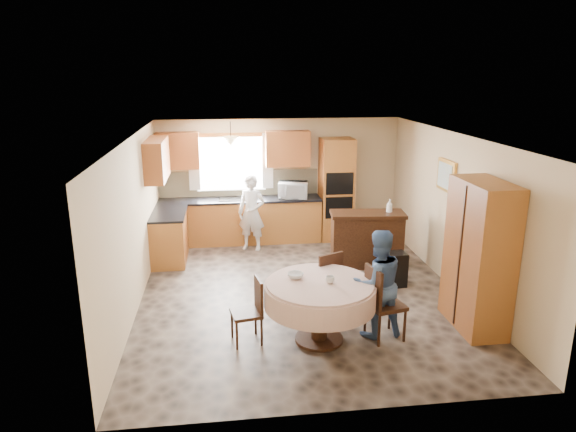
# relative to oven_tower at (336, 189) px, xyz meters

# --- Properties ---
(floor) EXTENTS (5.00, 6.00, 0.01)m
(floor) POSITION_rel_oven_tower_xyz_m (-1.15, -2.69, -1.06)
(floor) COLOR brown
(floor) RESTS_ON ground
(ceiling) EXTENTS (5.00, 6.00, 0.01)m
(ceiling) POSITION_rel_oven_tower_xyz_m (-1.15, -2.69, 1.44)
(ceiling) COLOR white
(ceiling) RESTS_ON wall_back
(wall_back) EXTENTS (5.00, 0.02, 2.50)m
(wall_back) POSITION_rel_oven_tower_xyz_m (-1.15, 0.31, 0.19)
(wall_back) COLOR tan
(wall_back) RESTS_ON floor
(wall_front) EXTENTS (5.00, 0.02, 2.50)m
(wall_front) POSITION_rel_oven_tower_xyz_m (-1.15, -5.69, 0.19)
(wall_front) COLOR tan
(wall_front) RESTS_ON floor
(wall_left) EXTENTS (0.02, 6.00, 2.50)m
(wall_left) POSITION_rel_oven_tower_xyz_m (-3.65, -2.69, 0.19)
(wall_left) COLOR tan
(wall_left) RESTS_ON floor
(wall_right) EXTENTS (0.02, 6.00, 2.50)m
(wall_right) POSITION_rel_oven_tower_xyz_m (1.35, -2.69, 0.19)
(wall_right) COLOR tan
(wall_right) RESTS_ON floor
(window) EXTENTS (1.40, 0.03, 1.10)m
(window) POSITION_rel_oven_tower_xyz_m (-2.15, 0.29, 0.54)
(window) COLOR white
(window) RESTS_ON wall_back
(curtain_left) EXTENTS (0.22, 0.02, 1.15)m
(curtain_left) POSITION_rel_oven_tower_xyz_m (-2.90, 0.24, 0.59)
(curtain_left) COLOR white
(curtain_left) RESTS_ON wall_back
(curtain_right) EXTENTS (0.22, 0.02, 1.15)m
(curtain_right) POSITION_rel_oven_tower_xyz_m (-1.40, 0.24, 0.59)
(curtain_right) COLOR white
(curtain_right) RESTS_ON wall_back
(base_cab_back) EXTENTS (3.30, 0.60, 0.88)m
(base_cab_back) POSITION_rel_oven_tower_xyz_m (-2.00, 0.01, -0.62)
(base_cab_back) COLOR orange
(base_cab_back) RESTS_ON floor
(counter_back) EXTENTS (3.30, 0.64, 0.04)m
(counter_back) POSITION_rel_oven_tower_xyz_m (-2.00, 0.01, -0.16)
(counter_back) COLOR black
(counter_back) RESTS_ON base_cab_back
(base_cab_left) EXTENTS (0.60, 1.20, 0.88)m
(base_cab_left) POSITION_rel_oven_tower_xyz_m (-3.35, -0.89, -0.62)
(base_cab_left) COLOR orange
(base_cab_left) RESTS_ON floor
(counter_left) EXTENTS (0.64, 1.20, 0.04)m
(counter_left) POSITION_rel_oven_tower_xyz_m (-3.35, -0.89, -0.16)
(counter_left) COLOR black
(counter_left) RESTS_ON base_cab_left
(backsplash) EXTENTS (3.30, 0.02, 0.55)m
(backsplash) POSITION_rel_oven_tower_xyz_m (-2.00, 0.30, 0.12)
(backsplash) COLOR #BFB386
(backsplash) RESTS_ON wall_back
(wall_cab_left) EXTENTS (0.85, 0.33, 0.72)m
(wall_cab_left) POSITION_rel_oven_tower_xyz_m (-3.20, 0.15, 0.85)
(wall_cab_left) COLOR #A55629
(wall_cab_left) RESTS_ON wall_back
(wall_cab_right) EXTENTS (0.90, 0.33, 0.72)m
(wall_cab_right) POSITION_rel_oven_tower_xyz_m (-1.00, 0.15, 0.85)
(wall_cab_right) COLOR #A55629
(wall_cab_right) RESTS_ON wall_back
(wall_cab_side) EXTENTS (0.33, 1.20, 0.72)m
(wall_cab_side) POSITION_rel_oven_tower_xyz_m (-3.48, -0.89, 0.85)
(wall_cab_side) COLOR #A55629
(wall_cab_side) RESTS_ON wall_left
(oven_tower) EXTENTS (0.66, 0.62, 2.12)m
(oven_tower) POSITION_rel_oven_tower_xyz_m (0.00, 0.00, 0.00)
(oven_tower) COLOR orange
(oven_tower) RESTS_ON floor
(oven_upper) EXTENTS (0.56, 0.01, 0.45)m
(oven_upper) POSITION_rel_oven_tower_xyz_m (0.00, -0.31, 0.19)
(oven_upper) COLOR black
(oven_upper) RESTS_ON oven_tower
(oven_lower) EXTENTS (0.56, 0.01, 0.45)m
(oven_lower) POSITION_rel_oven_tower_xyz_m (0.00, -0.31, -0.31)
(oven_lower) COLOR black
(oven_lower) RESTS_ON oven_tower
(pendant) EXTENTS (0.36, 0.36, 0.18)m
(pendant) POSITION_rel_oven_tower_xyz_m (-2.15, -0.19, 1.06)
(pendant) COLOR beige
(pendant) RESTS_ON ceiling
(sideboard) EXTENTS (1.37, 0.68, 0.94)m
(sideboard) POSITION_rel_oven_tower_xyz_m (0.22, -1.63, -0.59)
(sideboard) COLOR #3B1F10
(sideboard) RESTS_ON floor
(space_heater) EXTENTS (0.44, 0.32, 0.57)m
(space_heater) POSITION_rel_oven_tower_xyz_m (0.40, -2.59, -0.77)
(space_heater) COLOR black
(space_heater) RESTS_ON floor
(cupboard) EXTENTS (0.54, 1.08, 2.06)m
(cupboard) POSITION_rel_oven_tower_xyz_m (1.07, -4.07, -0.03)
(cupboard) COLOR orange
(cupboard) RESTS_ON floor
(dining_table) EXTENTS (1.44, 1.44, 0.82)m
(dining_table) POSITION_rel_oven_tower_xyz_m (-1.13, -4.20, -0.42)
(dining_table) COLOR #3B1F10
(dining_table) RESTS_ON floor
(chair_left) EXTENTS (0.44, 0.44, 0.87)m
(chair_left) POSITION_rel_oven_tower_xyz_m (-2.01, -4.10, -0.58)
(chair_left) COLOR #3B1F10
(chair_left) RESTS_ON floor
(chair_back) EXTENTS (0.56, 0.56, 0.97)m
(chair_back) POSITION_rel_oven_tower_xyz_m (-0.90, -3.47, -0.52)
(chair_back) COLOR #3B1F10
(chair_back) RESTS_ON floor
(chair_right) EXTENTS (0.52, 0.52, 1.01)m
(chair_right) POSITION_rel_oven_tower_xyz_m (-0.33, -4.25, -0.50)
(chair_right) COLOR #3B1F10
(chair_right) RESTS_ON floor
(framed_picture) EXTENTS (0.06, 0.63, 0.52)m
(framed_picture) POSITION_rel_oven_tower_xyz_m (1.32, -2.31, 0.72)
(framed_picture) COLOR gold
(framed_picture) RESTS_ON wall_right
(microwave) EXTENTS (0.65, 0.50, 0.33)m
(microwave) POSITION_rel_oven_tower_xyz_m (-0.91, -0.04, 0.02)
(microwave) COLOR silver
(microwave) RESTS_ON counter_back
(person_sink) EXTENTS (0.64, 0.54, 1.49)m
(person_sink) POSITION_rel_oven_tower_xyz_m (-1.79, -0.47, -0.31)
(person_sink) COLOR silver
(person_sink) RESTS_ON floor
(person_dining) EXTENTS (0.79, 0.65, 1.48)m
(person_dining) POSITION_rel_oven_tower_xyz_m (-0.35, -4.14, -0.32)
(person_dining) COLOR #3E5A87
(person_dining) RESTS_ON floor
(bowl_sideboard) EXTENTS (0.28, 0.28, 0.06)m
(bowl_sideboard) POSITION_rel_oven_tower_xyz_m (-0.05, -1.63, -0.09)
(bowl_sideboard) COLOR #B2B2B2
(bowl_sideboard) RESTS_ON sideboard
(bottle_sideboard) EXTENTS (0.12, 0.12, 0.29)m
(bottle_sideboard) POSITION_rel_oven_tower_xyz_m (0.61, -1.63, 0.03)
(bottle_sideboard) COLOR silver
(bottle_sideboard) RESTS_ON sideboard
(cup_table) EXTENTS (0.15, 0.15, 0.09)m
(cup_table) POSITION_rel_oven_tower_xyz_m (-1.01, -4.23, -0.19)
(cup_table) COLOR #B2B2B2
(cup_table) RESTS_ON dining_table
(bowl_table) EXTENTS (0.27, 0.27, 0.07)m
(bowl_table) POSITION_rel_oven_tower_xyz_m (-1.42, -4.01, -0.20)
(bowl_table) COLOR #B2B2B2
(bowl_table) RESTS_ON dining_table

